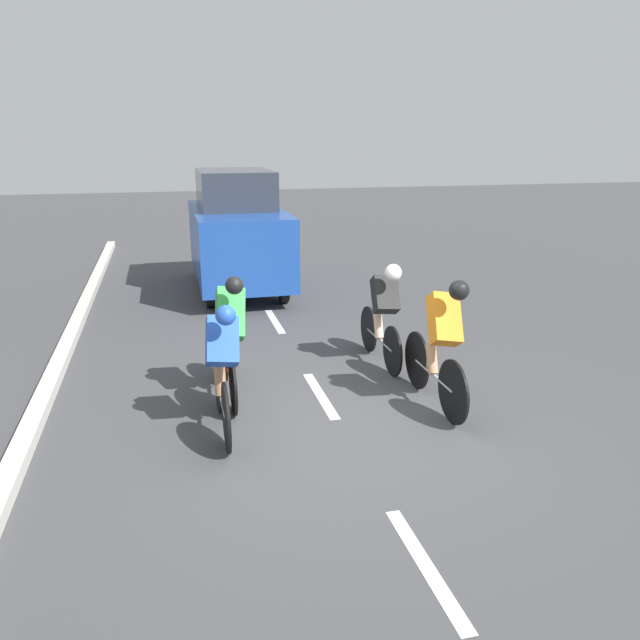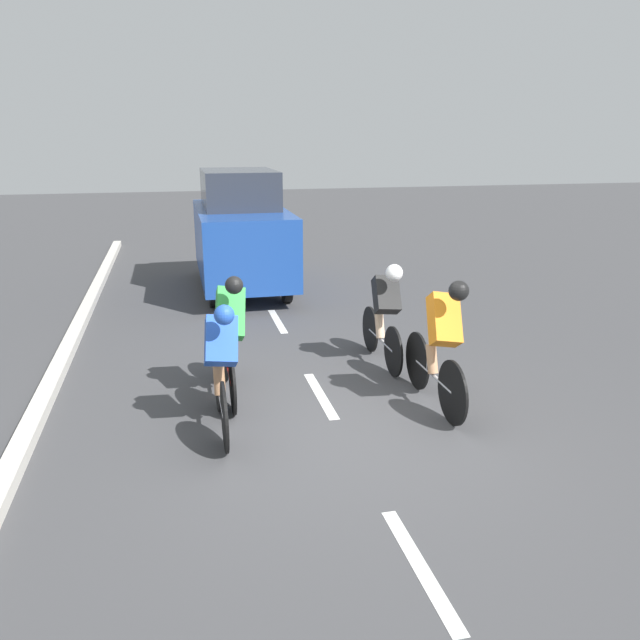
# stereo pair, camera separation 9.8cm
# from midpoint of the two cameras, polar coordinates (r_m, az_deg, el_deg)

# --- Properties ---
(ground_plane) EXTENTS (60.00, 60.00, 0.00)m
(ground_plane) POSITION_cam_midpoint_polar(r_m,az_deg,el_deg) (6.82, 1.42, -9.74)
(ground_plane) COLOR #424244
(lane_stripe_near) EXTENTS (0.12, 1.40, 0.01)m
(lane_stripe_near) POSITION_cam_midpoint_polar(r_m,az_deg,el_deg) (4.95, 9.03, -21.26)
(lane_stripe_near) COLOR white
(lane_stripe_near) RESTS_ON ground
(lane_stripe_mid) EXTENTS (0.12, 1.40, 0.01)m
(lane_stripe_mid) POSITION_cam_midpoint_polar(r_m,az_deg,el_deg) (7.59, -0.34, -6.87)
(lane_stripe_mid) COLOR white
(lane_stripe_mid) RESTS_ON ground
(lane_stripe_far) EXTENTS (0.12, 1.40, 0.01)m
(lane_stripe_far) POSITION_cam_midpoint_polar(r_m,az_deg,el_deg) (10.54, -4.42, -0.10)
(lane_stripe_far) COLOR white
(lane_stripe_far) RESTS_ON ground
(curb) EXTENTS (0.20, 23.15, 0.14)m
(curb) POSITION_cam_midpoint_polar(r_m,az_deg,el_deg) (7.55, -24.93, -8.09)
(curb) COLOR beige
(curb) RESTS_ON ground
(cyclist_black) EXTENTS (0.36, 1.65, 1.44)m
(cyclist_black) POSITION_cam_midpoint_polar(r_m,az_deg,el_deg) (8.38, 5.51, 0.83)
(cyclist_black) COLOR black
(cyclist_black) RESTS_ON ground
(cyclist_orange) EXTENTS (0.41, 1.73, 1.55)m
(cyclist_orange) POSITION_cam_midpoint_polar(r_m,az_deg,el_deg) (7.13, 10.62, -1.85)
(cyclist_orange) COLOR black
(cyclist_orange) RESTS_ON ground
(cyclist_blue) EXTENTS (0.38, 1.70, 1.45)m
(cyclist_blue) POSITION_cam_midpoint_polar(r_m,az_deg,el_deg) (6.51, -9.37, -4.15)
(cyclist_blue) COLOR black
(cyclist_blue) RESTS_ON ground
(cyclist_green) EXTENTS (0.40, 1.72, 1.54)m
(cyclist_green) POSITION_cam_midpoint_polar(r_m,az_deg,el_deg) (7.32, -8.66, -1.33)
(cyclist_green) COLOR black
(cyclist_green) RESTS_ON ground
(support_car) EXTENTS (1.70, 3.87, 2.36)m
(support_car) POSITION_cam_midpoint_polar(r_m,az_deg,el_deg) (12.59, -7.80, 7.95)
(support_car) COLOR black
(support_car) RESTS_ON ground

